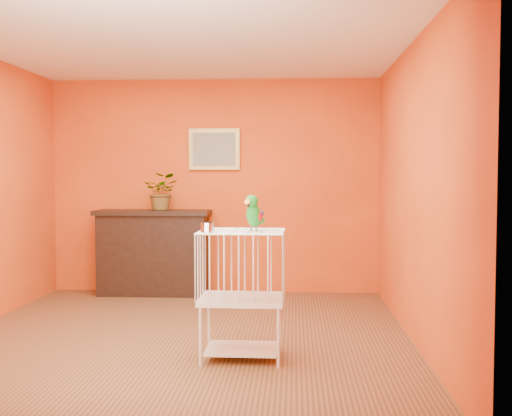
{
  "coord_description": "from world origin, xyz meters",
  "views": [
    {
      "loc": [
        0.98,
        -5.55,
        1.44
      ],
      "look_at": [
        0.68,
        -0.64,
        1.19
      ],
      "focal_mm": 45.0,
      "sensor_mm": 36.0,
      "label": 1
    }
  ],
  "objects": [
    {
      "name": "ground",
      "position": [
        0.0,
        0.0,
        0.0
      ],
      "size": [
        4.5,
        4.5,
        0.0
      ],
      "primitive_type": "plane",
      "color": "brown",
      "rests_on": "ground"
    },
    {
      "name": "framed_picture",
      "position": [
        0.0,
        2.22,
        1.75
      ],
      "size": [
        0.62,
        0.04,
        0.5
      ],
      "color": "#AD923D",
      "rests_on": "room_shell"
    },
    {
      "name": "feed_cup",
      "position": [
        0.33,
        -0.81,
        1.05
      ],
      "size": [
        0.1,
        0.1,
        0.07
      ],
      "primitive_type": "cylinder",
      "color": "silver",
      "rests_on": "birdcage"
    },
    {
      "name": "birdcage",
      "position": [
        0.57,
        -0.62,
        0.52
      ],
      "size": [
        0.66,
        0.51,
        1.01
      ],
      "rotation": [
        0.0,
        0.0,
        -0.01
      ],
      "color": "white",
      "rests_on": "ground"
    },
    {
      "name": "room_shell",
      "position": [
        0.0,
        0.0,
        1.58
      ],
      "size": [
        4.5,
        4.5,
        4.5
      ],
      "color": "#E95715",
      "rests_on": "ground"
    },
    {
      "name": "console_cabinet",
      "position": [
        -0.72,
        2.01,
        0.51
      ],
      "size": [
        1.37,
        0.49,
        1.02
      ],
      "color": "black",
      "rests_on": "ground"
    },
    {
      "name": "parrot",
      "position": [
        0.66,
        -0.66,
        1.15
      ],
      "size": [
        0.17,
        0.25,
        0.28
      ],
      "rotation": [
        0.0,
        0.0,
        -0.44
      ],
      "color": "#59544C",
      "rests_on": "birdcage"
    },
    {
      "name": "potted_plant",
      "position": [
        -0.6,
        2.01,
        1.19
      ],
      "size": [
        0.4,
        0.45,
        0.35
      ],
      "primitive_type": "imported",
      "rotation": [
        0.0,
        0.0,
        -0.01
      ],
      "color": "#26722D",
      "rests_on": "console_cabinet"
    }
  ]
}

